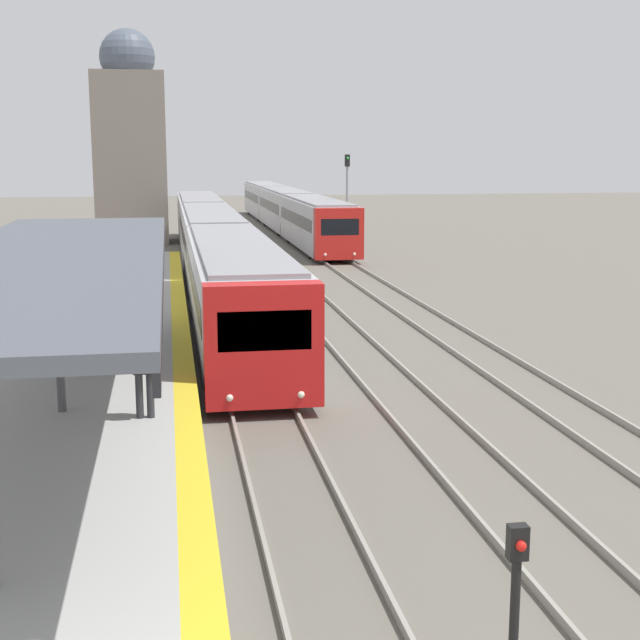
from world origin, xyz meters
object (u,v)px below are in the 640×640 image
at_px(train_far, 286,208).
at_px(signal_post_near, 515,602).
at_px(person_on_platform, 144,367).
at_px(signal_mast_far, 347,192).
at_px(train_near, 212,241).

height_order(train_far, signal_post_near, train_far).
bearing_deg(signal_post_near, train_far, 84.76).
bearing_deg(train_far, person_on_platform, -100.36).
relative_size(signal_post_near, signal_mast_far, 0.37).
bearing_deg(train_near, signal_mast_far, 50.16).
bearing_deg(signal_mast_far, signal_post_near, -99.16).
relative_size(train_near, signal_mast_far, 8.17).
bearing_deg(signal_post_near, signal_mast_far, 80.84).
height_order(person_on_platform, signal_mast_far, signal_mast_far).
xyz_separation_m(signal_post_near, signal_mast_far, (7.14, 44.28, 2.24)).
xyz_separation_m(person_on_platform, signal_post_near, (3.87, -8.42, -0.59)).
bearing_deg(signal_post_near, person_on_platform, 114.67).
relative_size(person_on_platform, train_far, 0.04).
bearing_deg(person_on_platform, signal_mast_far, 72.94).
relative_size(person_on_platform, train_near, 0.04).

